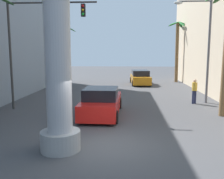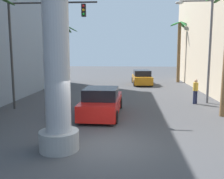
{
  "view_description": "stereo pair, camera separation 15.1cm",
  "coord_description": "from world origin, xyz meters",
  "px_view_note": "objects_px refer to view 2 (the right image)",
  "views": [
    {
      "loc": [
        0.82,
        -8.94,
        3.42
      ],
      "look_at": [
        0.0,
        3.7,
        1.56
      ],
      "focal_mm": 40.0,
      "sensor_mm": 36.0,
      "label": 1
    },
    {
      "loc": [
        0.97,
        -8.93,
        3.42
      ],
      "look_at": [
        0.0,
        3.7,
        1.56
      ],
      "focal_mm": 40.0,
      "sensor_mm": 36.0,
      "label": 2
    }
  ],
  "objects_px": {
    "pedestrian_mid_right": "(196,90)",
    "palm_tree_far_left": "(64,46)",
    "neon_sign_pole": "(55,11)",
    "palm_tree_far_right": "(179,46)",
    "car_far": "(142,78)",
    "street_lamp": "(204,41)",
    "car_lead": "(102,103)",
    "traffic_light_mast": "(36,35)"
  },
  "relations": [
    {
      "from": "street_lamp",
      "to": "pedestrian_mid_right",
      "type": "bearing_deg",
      "value": -145.96
    },
    {
      "from": "car_far",
      "to": "neon_sign_pole",
      "type": "bearing_deg",
      "value": -100.96
    },
    {
      "from": "pedestrian_mid_right",
      "to": "palm_tree_far_right",
      "type": "bearing_deg",
      "value": 84.66
    },
    {
      "from": "street_lamp",
      "to": "car_lead",
      "type": "relative_size",
      "value": 1.42
    },
    {
      "from": "pedestrian_mid_right",
      "to": "palm_tree_far_left",
      "type": "bearing_deg",
      "value": 142.03
    },
    {
      "from": "palm_tree_far_left",
      "to": "pedestrian_mid_right",
      "type": "bearing_deg",
      "value": -37.97
    },
    {
      "from": "car_far",
      "to": "palm_tree_far_right",
      "type": "bearing_deg",
      "value": 29.11
    },
    {
      "from": "car_far",
      "to": "palm_tree_far_left",
      "type": "relative_size",
      "value": 0.74
    },
    {
      "from": "street_lamp",
      "to": "car_far",
      "type": "bearing_deg",
      "value": 110.01
    },
    {
      "from": "palm_tree_far_left",
      "to": "pedestrian_mid_right",
      "type": "distance_m",
      "value": 14.72
    },
    {
      "from": "neon_sign_pole",
      "to": "palm_tree_far_left",
      "type": "xyz_separation_m",
      "value": [
        -4.46,
        17.51,
        -0.61
      ]
    },
    {
      "from": "car_far",
      "to": "palm_tree_far_right",
      "type": "xyz_separation_m",
      "value": [
        4.36,
        2.43,
        3.48
      ]
    },
    {
      "from": "car_far",
      "to": "palm_tree_far_left",
      "type": "distance_m",
      "value": 9.01
    },
    {
      "from": "palm_tree_far_left",
      "to": "traffic_light_mast",
      "type": "bearing_deg",
      "value": -83.18
    },
    {
      "from": "car_far",
      "to": "palm_tree_far_right",
      "type": "distance_m",
      "value": 6.09
    },
    {
      "from": "street_lamp",
      "to": "pedestrian_mid_right",
      "type": "distance_m",
      "value": 3.3
    },
    {
      "from": "neon_sign_pole",
      "to": "traffic_light_mast",
      "type": "relative_size",
      "value": 1.69
    },
    {
      "from": "palm_tree_far_right",
      "to": "street_lamp",
      "type": "bearing_deg",
      "value": -93.13
    },
    {
      "from": "street_lamp",
      "to": "palm_tree_far_left",
      "type": "xyz_separation_m",
      "value": [
        -11.85,
        8.49,
        -0.05
      ]
    },
    {
      "from": "traffic_light_mast",
      "to": "palm_tree_far_right",
      "type": "height_order",
      "value": "palm_tree_far_right"
    },
    {
      "from": "car_lead",
      "to": "pedestrian_mid_right",
      "type": "relative_size",
      "value": 2.92
    },
    {
      "from": "street_lamp",
      "to": "palm_tree_far_left",
      "type": "height_order",
      "value": "street_lamp"
    },
    {
      "from": "neon_sign_pole",
      "to": "street_lamp",
      "type": "height_order",
      "value": "neon_sign_pole"
    },
    {
      "from": "street_lamp",
      "to": "pedestrian_mid_right",
      "type": "xyz_separation_m",
      "value": [
        -0.52,
        -0.35,
        -3.24
      ]
    },
    {
      "from": "traffic_light_mast",
      "to": "car_lead",
      "type": "bearing_deg",
      "value": -15.84
    },
    {
      "from": "pedestrian_mid_right",
      "to": "car_lead",
      "type": "bearing_deg",
      "value": -149.33
    },
    {
      "from": "car_lead",
      "to": "palm_tree_far_right",
      "type": "xyz_separation_m",
      "value": [
        7.15,
        16.42,
        3.51
      ]
    },
    {
      "from": "car_far",
      "to": "street_lamp",
      "type": "bearing_deg",
      "value": -69.99
    },
    {
      "from": "car_lead",
      "to": "palm_tree_far_right",
      "type": "height_order",
      "value": "palm_tree_far_right"
    },
    {
      "from": "car_far",
      "to": "palm_tree_far_left",
      "type": "bearing_deg",
      "value": -168.79
    },
    {
      "from": "neon_sign_pole",
      "to": "palm_tree_far_left",
      "type": "distance_m",
      "value": 18.08
    },
    {
      "from": "traffic_light_mast",
      "to": "pedestrian_mid_right",
      "type": "bearing_deg",
      "value": 13.44
    },
    {
      "from": "traffic_light_mast",
      "to": "palm_tree_far_right",
      "type": "xyz_separation_m",
      "value": [
        11.19,
        15.27,
        -0.27
      ]
    },
    {
      "from": "street_lamp",
      "to": "pedestrian_mid_right",
      "type": "height_order",
      "value": "street_lamp"
    },
    {
      "from": "traffic_light_mast",
      "to": "car_far",
      "type": "relative_size",
      "value": 1.36
    },
    {
      "from": "car_lead",
      "to": "palm_tree_far_left",
      "type": "relative_size",
      "value": 0.77
    },
    {
      "from": "traffic_light_mast",
      "to": "palm_tree_far_right",
      "type": "bearing_deg",
      "value": 53.78
    },
    {
      "from": "neon_sign_pole",
      "to": "car_lead",
      "type": "distance_m",
      "value": 6.63
    },
    {
      "from": "neon_sign_pole",
      "to": "traffic_light_mast",
      "type": "bearing_deg",
      "value": 116.38
    },
    {
      "from": "car_lead",
      "to": "palm_tree_far_right",
      "type": "distance_m",
      "value": 18.25
    },
    {
      "from": "car_lead",
      "to": "pedestrian_mid_right",
      "type": "distance_m",
      "value": 6.92
    },
    {
      "from": "palm_tree_far_right",
      "to": "car_far",
      "type": "bearing_deg",
      "value": -150.89
    }
  ]
}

